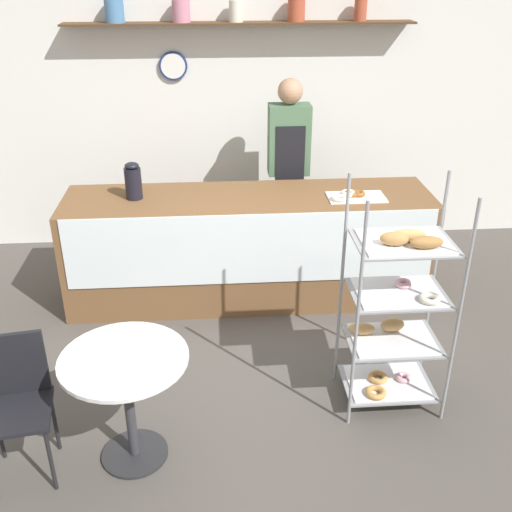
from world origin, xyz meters
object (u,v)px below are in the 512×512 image
at_px(person_worker, 288,165).
at_px(cafe_chair, 16,393).
at_px(pastry_rack, 395,311).
at_px(coffee_carafe, 133,181).
at_px(cafe_table, 127,383).
at_px(donut_tray_counter, 352,196).

distance_m(person_worker, cafe_chair, 3.21).
height_order(person_worker, cafe_chair, person_worker).
height_order(pastry_rack, coffee_carafe, pastry_rack).
distance_m(pastry_rack, coffee_carafe, 2.37).
xyz_separation_m(pastry_rack, person_worker, (-0.44, 2.15, 0.28)).
xyz_separation_m(cafe_table, coffee_carafe, (-0.12, 1.92, 0.54)).
height_order(cafe_table, donut_tray_counter, donut_tray_counter).
relative_size(cafe_table, donut_tray_counter, 1.54).
relative_size(person_worker, cafe_table, 2.43).
bearing_deg(cafe_chair, coffee_carafe, 66.65).
bearing_deg(donut_tray_counter, pastry_rack, -90.05).
relative_size(person_worker, donut_tray_counter, 3.74).
relative_size(cafe_table, coffee_carafe, 2.38).
height_order(pastry_rack, person_worker, person_worker).
bearing_deg(person_worker, pastry_rack, -78.57).
distance_m(cafe_chair, coffee_carafe, 2.07).
xyz_separation_m(pastry_rack, coffee_carafe, (-1.79, 1.51, 0.39)).
distance_m(coffee_carafe, donut_tray_counter, 1.80).
bearing_deg(person_worker, donut_tray_counter, -60.38).
relative_size(coffee_carafe, donut_tray_counter, 0.65).
bearing_deg(cafe_table, coffee_carafe, 93.64).
distance_m(cafe_table, cafe_chair, 0.62).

